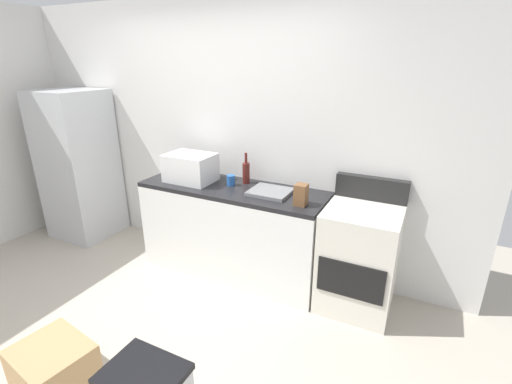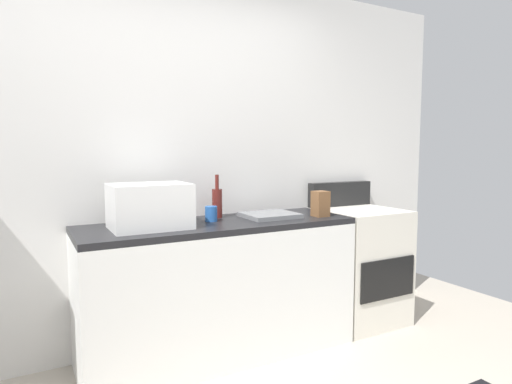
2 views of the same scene
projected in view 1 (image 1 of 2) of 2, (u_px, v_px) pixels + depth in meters
name	position (u px, v px, depth m)	size (l,w,h in m)	color
ground_plane	(126.00, 335.00, 2.84)	(6.00, 6.00, 0.00)	#B2A899
wall_back	(223.00, 135.00, 3.69)	(5.00, 0.10, 2.60)	silver
kitchen_counter	(233.00, 230.00, 3.56)	(1.80, 0.60, 0.90)	white
refrigerator	(79.00, 165.00, 4.24)	(0.68, 0.66, 1.72)	silver
stove_oven	(359.00, 257.00, 3.05)	(0.60, 0.61, 1.10)	silver
microwave	(191.00, 168.00, 3.54)	(0.46, 0.34, 0.27)	white
sink_basin	(270.00, 192.00, 3.24)	(0.36, 0.32, 0.03)	slate
wine_bottle	(246.00, 172.00, 3.48)	(0.07, 0.07, 0.30)	#591E19
coffee_mug	(231.00, 180.00, 3.44)	(0.08, 0.08, 0.10)	#2659A5
knife_block	(301.00, 195.00, 2.96)	(0.10, 0.10, 0.18)	brown
cardboard_box_large	(53.00, 365.00, 2.39)	(0.48, 0.41, 0.28)	tan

